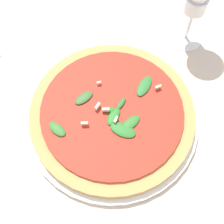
# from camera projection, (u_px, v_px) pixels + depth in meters

# --- Properties ---
(ground_plane) EXTENTS (6.00, 6.00, 0.00)m
(ground_plane) POSITION_uv_depth(u_px,v_px,m) (119.00, 131.00, 0.58)
(ground_plane) COLOR beige
(pizza_arugula_main) EXTENTS (0.32, 0.32, 0.05)m
(pizza_arugula_main) POSITION_uv_depth(u_px,v_px,m) (112.00, 115.00, 0.58)
(pizza_arugula_main) COLOR white
(pizza_arugula_main) RESTS_ON ground_plane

